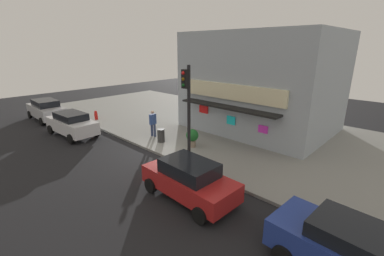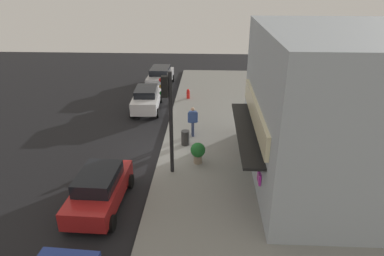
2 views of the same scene
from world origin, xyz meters
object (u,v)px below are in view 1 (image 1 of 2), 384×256
object	(u,v)px
parked_car_white	(72,124)
parked_car_blue	(360,255)
parked_car_silver	(46,109)
trash_can	(161,136)
pedestrian	(153,122)
potted_plant_by_doorway	(192,137)
fire_hydrant	(96,115)
traffic_light	(187,100)
parked_car_red	(189,179)

from	to	relation	value
parked_car_white	parked_car_blue	xyz separation A→B (m)	(17.57, 0.18, -0.01)
parked_car_blue	parked_car_silver	distance (m)	23.37
trash_can	pedestrian	distance (m)	1.43
trash_can	parked_car_silver	distance (m)	12.06
potted_plant_by_doorway	parked_car_white	size ratio (longest dim) A/B	0.25
parked_car_silver	trash_can	bearing A→B (deg)	14.32
trash_can	pedestrian	bearing A→B (deg)	163.82
fire_hydrant	pedestrian	distance (m)	6.93
traffic_light	trash_can	xyz separation A→B (m)	(-2.95, 0.55, -2.79)
parked_car_white	parked_car_red	bearing A→B (deg)	0.05
fire_hydrant	parked_car_silver	world-z (taller)	parked_car_silver
fire_hydrant	traffic_light	bearing A→B (deg)	-1.22
trash_can	parked_car_white	xyz separation A→B (m)	(-5.87, -3.22, 0.29)
pedestrian	parked_car_white	world-z (taller)	pedestrian
parked_car_white	parked_car_silver	world-z (taller)	parked_car_silver
fire_hydrant	parked_car_red	xyz separation A→B (m)	(13.77, -2.89, 0.33)
traffic_light	fire_hydrant	distance (m)	11.44
trash_can	parked_car_red	world-z (taller)	parked_car_red
parked_car_white	parked_car_silver	distance (m)	5.81
fire_hydrant	parked_car_red	size ratio (longest dim) A/B	0.18
traffic_light	potted_plant_by_doorway	xyz separation A→B (m)	(-0.92, 1.33, -2.56)
parked_car_blue	parked_car_silver	size ratio (longest dim) A/B	1.01
parked_car_blue	parked_car_silver	xyz separation A→B (m)	(-23.37, 0.06, 0.04)
potted_plant_by_doorway	pedestrian	bearing A→B (deg)	-172.81
parked_car_white	parked_car_red	world-z (taller)	parked_car_white
parked_car_white	parked_car_blue	world-z (taller)	parked_car_white
parked_car_red	fire_hydrant	bearing A→B (deg)	168.16
parked_car_white	parked_car_silver	size ratio (longest dim) A/B	0.97
fire_hydrant	potted_plant_by_doorway	world-z (taller)	potted_plant_by_doorway
fire_hydrant	parked_car_red	distance (m)	14.08
fire_hydrant	parked_car_white	size ratio (longest dim) A/B	0.17
traffic_light	parked_car_white	xyz separation A→B (m)	(-8.82, -2.66, -2.50)
parked_car_blue	traffic_light	bearing A→B (deg)	164.14
potted_plant_by_doorway	parked_car_blue	bearing A→B (deg)	-21.58
pedestrian	parked_car_blue	world-z (taller)	pedestrian
parked_car_blue	parked_car_red	xyz separation A→B (m)	(-6.04, -0.17, -0.01)
potted_plant_by_doorway	parked_car_red	distance (m)	5.38
traffic_light	parked_car_blue	size ratio (longest dim) A/B	1.08
parked_car_blue	trash_can	bearing A→B (deg)	165.43
trash_can	parked_car_silver	size ratio (longest dim) A/B	0.18
pedestrian	parked_car_white	size ratio (longest dim) A/B	0.40
fire_hydrant	trash_can	bearing A→B (deg)	2.25
pedestrian	potted_plant_by_doorway	world-z (taller)	pedestrian
traffic_light	pedestrian	xyz separation A→B (m)	(-4.21, 0.92, -2.22)
traffic_light	potted_plant_by_doorway	size ratio (longest dim) A/B	4.51
traffic_light	parked_car_blue	bearing A→B (deg)	-15.86
traffic_light	parked_car_red	xyz separation A→B (m)	(2.70, -2.65, -2.52)
traffic_light	parked_car_silver	distance (m)	15.04
parked_car_blue	parked_car_red	world-z (taller)	parked_car_red
trash_can	parked_car_blue	bearing A→B (deg)	-14.57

